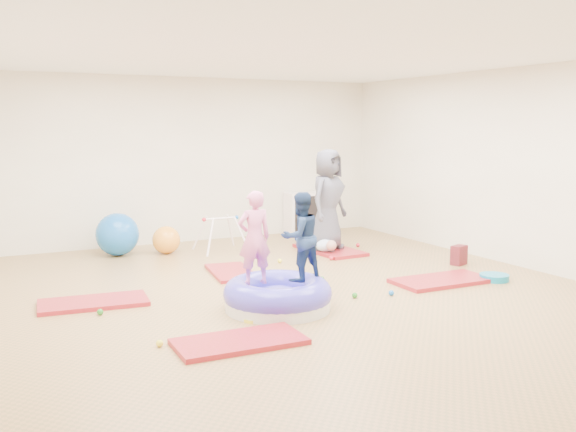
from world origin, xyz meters
name	(u,v)px	position (x,y,z in m)	size (l,w,h in m)	color
room	(300,177)	(0.00, 0.00, 1.40)	(7.01, 8.01, 2.81)	#A47A46
gym_mat_front_left	(239,342)	(-1.32, -1.32, 0.02)	(1.19, 0.59, 0.05)	#AC153C
gym_mat_mid_left	(94,303)	(-2.27, 0.64, 0.02)	(1.18, 0.59, 0.05)	#AC153C
gym_mat_center_back	(232,272)	(-0.32, 1.34, 0.02)	(1.06, 0.53, 0.04)	#AC153C
gym_mat_right	(442,281)	(1.88, -0.33, 0.03)	(1.26, 0.63, 0.05)	#AC153C
gym_mat_rear_right	(330,250)	(1.65, 2.08, 0.03)	(1.27, 0.64, 0.05)	#AC153C
inflatable_cushion	(278,296)	(-0.52, -0.47, 0.15)	(1.19, 1.19, 0.37)	silver
child_pink	(254,233)	(-0.75, -0.37, 0.85)	(0.37, 0.24, 1.01)	pink
child_navy	(300,232)	(-0.24, -0.47, 0.83)	(0.48, 0.37, 0.98)	navy
adult_caregiver	(328,199)	(1.59, 2.05, 0.84)	(0.77, 0.50, 1.58)	#4A4B58
infant	(327,245)	(1.47, 1.85, 0.16)	(0.34, 0.35, 0.20)	silver
ball_pit_balls	(291,282)	(0.13, 0.47, 0.03)	(4.61, 3.32, 0.07)	#257F23
exercise_ball_blue	(117,234)	(-1.42, 3.30, 0.33)	(0.66, 0.66, 0.66)	blue
exercise_ball_orange	(166,240)	(-0.71, 3.10, 0.22)	(0.43, 0.43, 0.43)	orange
infant_play_gym	(221,229)	(0.08, 2.79, 0.38)	(0.73, 0.70, 0.56)	white
cube_shelf	(306,213)	(2.16, 3.79, 0.38)	(0.77, 0.38, 0.77)	white
balance_disc	(494,277)	(2.56, -0.56, 0.04)	(0.37, 0.37, 0.08)	#0E83B1
backpack	(459,255)	(2.81, 0.39, 0.14)	(0.24, 0.15, 0.28)	#AA2735
yellow_toy	(254,319)	(-0.92, -0.72, 0.02)	(0.22, 0.22, 0.03)	yellow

